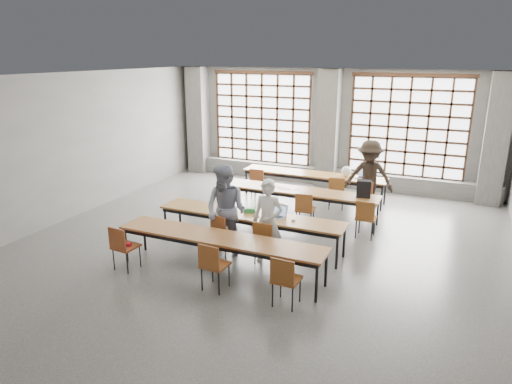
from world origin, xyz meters
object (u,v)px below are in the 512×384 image
Objects in this scene: red_pouch at (126,244)px; chair_near_mid at (213,262)px; chair_mid_left at (226,196)px; student_male at (268,222)px; laptop_back at (364,176)px; chair_back_left at (258,180)px; chair_back_mid at (336,190)px; chair_mid_centre at (305,207)px; desk_row_a at (313,176)px; mouse at (293,220)px; phone at (256,216)px; desk_row_d at (220,240)px; chair_near_right at (285,277)px; green_box at (250,211)px; desk_row_b at (297,192)px; chair_front_right at (265,238)px; plastic_bag at (346,171)px; chair_back_right at (366,193)px; chair_front_left at (222,231)px; desk_row_c at (250,217)px; student_back at (369,177)px; laptop_front at (278,213)px; chair_mid_right at (366,215)px; student_female at (226,211)px; chair_near_left at (123,244)px; backpack at (364,189)px.

chair_near_mid is at bearing -2.39° from red_pouch.
chair_mid_left is at bearing 83.21° from red_pouch.
student_male is 4.05× the size of laptop_back.
chair_back_left is 2.21m from chair_back_mid.
chair_mid_centre is (-0.32, -1.67, 0.00)m from chair_back_mid.
chair_mid_left is at bearing -123.84° from desk_row_a.
mouse is (0.72, -3.75, 0.08)m from desk_row_a.
chair_back_mid is at bearing 74.91° from phone.
phone is (-0.77, -0.08, -0.01)m from mouse.
red_pouch is (-1.93, -5.60, -0.16)m from desk_row_a.
desk_row_d is 4.55× the size of chair_near_right.
laptop_back is 1.64× the size of green_box.
mouse is at bearing -73.00° from desk_row_b.
chair_mid_centre and chair_front_right have the same top height.
chair_mid_left reaches higher than red_pouch.
plastic_bag is (0.41, 2.35, 0.34)m from chair_mid_centre.
chair_back_right is at bearing 67.68° from desk_row_d.
desk_row_b is at bearing 76.70° from chair_front_left.
chair_near_right is 4.40× the size of red_pouch.
laptop_back is at bearing 53.53° from chair_back_mid.
desk_row_d is at bearing -90.18° from desk_row_c.
plastic_bag is (1.13, 5.10, 0.21)m from desk_row_d.
desk_row_c is 0.95m from mouse.
student_back is at bearing 60.51° from desk_row_c.
chair_near_right is at bearing -65.89° from laptop_front.
chair_mid_left is (-2.35, -1.66, 0.00)m from chair_back_mid.
student_female reaches higher than chair_mid_right.
phone is at bearing 125.32° from chair_near_right.
desk_row_a is 3.66m from green_box.
desk_row_c is 1.95m from chair_mid_left.
chair_back_left is 3.73m from student_female.
phone is at bearing -141.54° from chair_mid_right.
chair_front_right is at bearing -47.31° from chair_mid_left.
chair_near_left is 2.64m from green_box.
student_male is 0.61m from laptop_front.
desk_row_b is 3.40m from desk_row_d.
student_male is at bearing -83.61° from desk_row_b.
chair_mid_centre is 2.07m from chair_front_right.
desk_row_d is at bearing -107.14° from laptop_back.
chair_near_right is (0.45, -5.06, 0.00)m from chair_back_mid.
mouse reaches higher than red_pouch.
chair_near_right reaches higher than desk_row_d.
red_pouch is (-1.88, -1.77, -0.24)m from phone.
chair_front_right reaches higher than green_box.
chair_back_left is at bearing 153.82° from backpack.
student_female reaches higher than chair_mid_left.
green_box reaches higher than desk_row_c.
laptop_front is at bearing -139.22° from chair_mid_right.
chair_back_right is 2.15× the size of laptop_back.
plastic_bag is (-0.70, 0.55, -0.06)m from student_back.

